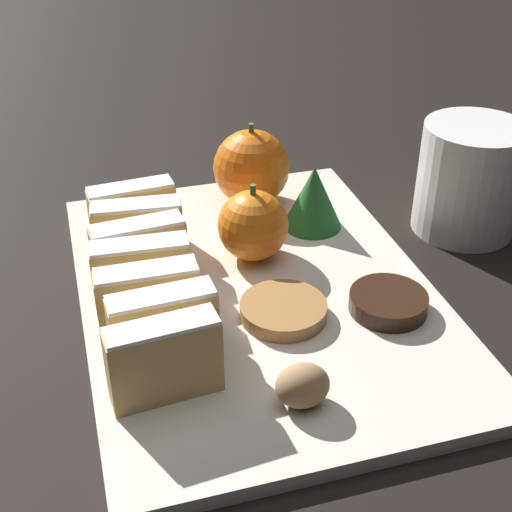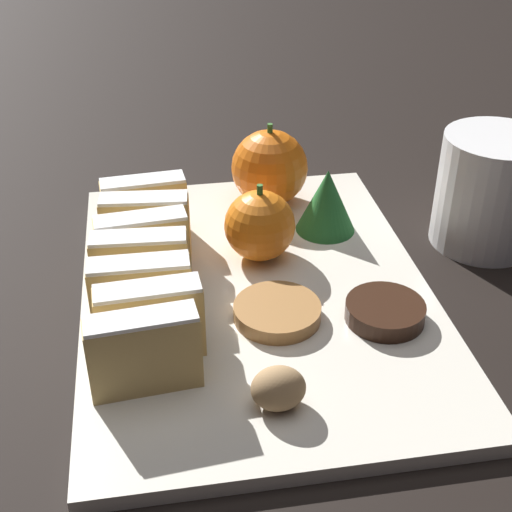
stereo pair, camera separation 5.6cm
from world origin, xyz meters
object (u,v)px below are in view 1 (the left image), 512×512
object	(u,v)px
orange_far	(251,168)
chocolate_cookie	(388,302)
coffee_mug	(471,178)
walnut	(303,385)
orange_near	(253,226)

from	to	relation	value
orange_far	chocolate_cookie	bearing A→B (deg)	-75.07
chocolate_cookie	coffee_mug	distance (m)	0.18
orange_far	coffee_mug	world-z (taller)	coffee_mug
walnut	chocolate_cookie	bearing A→B (deg)	38.35
orange_far	chocolate_cookie	size ratio (longest dim) A/B	1.35
orange_near	orange_far	xyz separation A→B (m)	(0.03, 0.09, 0.01)
walnut	chocolate_cookie	world-z (taller)	walnut
orange_far	chocolate_cookie	xyz separation A→B (m)	(0.05, -0.20, -0.03)
orange_near	coffee_mug	xyz separation A→B (m)	(0.21, 0.01, 0.01)
orange_far	coffee_mug	xyz separation A→B (m)	(0.19, -0.08, 0.00)
orange_near	walnut	distance (m)	0.18
chocolate_cookie	coffee_mug	world-z (taller)	coffee_mug
orange_near	walnut	xyz separation A→B (m)	(-0.02, -0.18, -0.02)
chocolate_cookie	walnut	bearing A→B (deg)	-141.65
coffee_mug	orange_near	bearing A→B (deg)	-176.99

